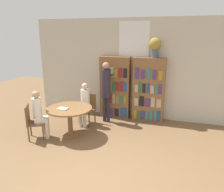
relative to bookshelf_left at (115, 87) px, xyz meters
name	(u,v)px	position (x,y,z in m)	size (l,w,h in m)	color
ground_plane	(94,178)	(0.52, -3.15, -0.94)	(16.00, 16.00, 0.00)	brown
wall_back	(133,69)	(0.52, 0.19, 0.56)	(6.40, 0.07, 3.00)	beige
bookshelf_left	(115,87)	(0.00, 0.00, 0.00)	(0.92, 0.34, 1.89)	brown
bookshelf_right	(149,90)	(1.03, 0.00, 0.00)	(0.92, 0.34, 1.89)	brown
flower_vase	(155,45)	(1.15, 0.00, 1.29)	(0.34, 0.34, 0.55)	#475166
reading_table	(70,113)	(-0.71, -1.67, -0.33)	(1.14, 1.14, 0.75)	brown
chair_near_camera	(32,120)	(-1.51, -2.10, -0.46)	(0.54, 0.54, 0.88)	brown
chair_left_side	(88,107)	(-0.60, -0.77, -0.46)	(0.45, 0.45, 0.88)	brown
seated_reader_left	(85,102)	(-0.62, -0.95, -0.25)	(0.28, 0.38, 1.23)	silver
seated_reader_right	(40,112)	(-1.35, -2.01, -0.26)	(0.39, 0.35, 1.23)	silver
librarian_standing	(106,87)	(-0.13, -0.50, 0.13)	(0.26, 0.53, 1.78)	#28232D
open_book_on_table	(63,109)	(-0.81, -1.82, -0.18)	(0.24, 0.18, 0.03)	silver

